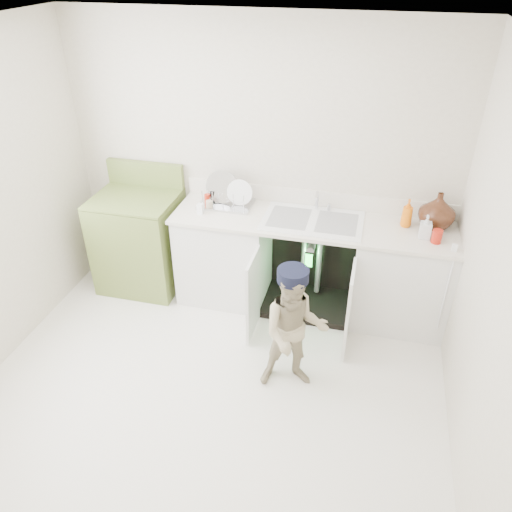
# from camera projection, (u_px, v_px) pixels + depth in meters

# --- Properties ---
(ground) EXTENTS (3.50, 3.50, 0.00)m
(ground) POSITION_uv_depth(u_px,v_px,m) (212.00, 386.00, 3.87)
(ground) COLOR beige
(ground) RESTS_ON ground
(room_shell) EXTENTS (6.00, 5.50, 1.26)m
(room_shell) POSITION_uv_depth(u_px,v_px,m) (203.00, 249.00, 3.20)
(room_shell) COLOR beige
(room_shell) RESTS_ON ground
(counter_run) EXTENTS (2.44, 1.02, 1.21)m
(counter_run) POSITION_uv_depth(u_px,v_px,m) (313.00, 263.00, 4.49)
(counter_run) COLOR silver
(counter_run) RESTS_ON ground
(avocado_stove) EXTENTS (0.76, 0.65, 1.18)m
(avocado_stove) POSITION_uv_depth(u_px,v_px,m) (140.00, 240.00, 4.80)
(avocado_stove) COLOR olive
(avocado_stove) RESTS_ON ground
(repair_worker) EXTENTS (0.58, 0.92, 1.04)m
(repair_worker) POSITION_uv_depth(u_px,v_px,m) (294.00, 330.00, 3.63)
(repair_worker) COLOR tan
(repair_worker) RESTS_ON ground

